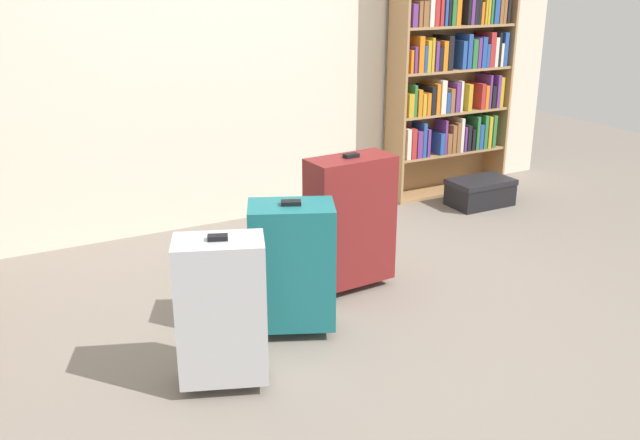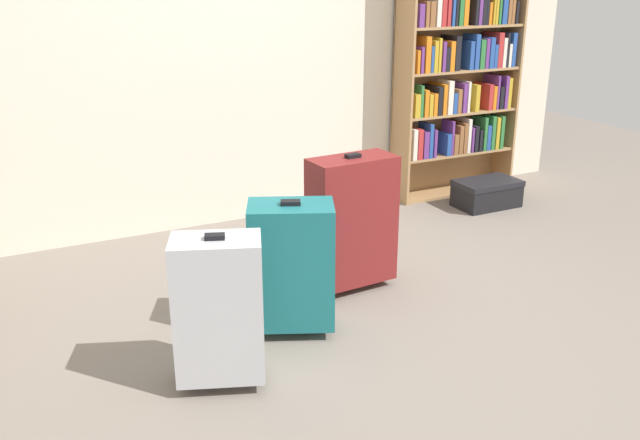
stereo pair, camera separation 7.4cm
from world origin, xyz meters
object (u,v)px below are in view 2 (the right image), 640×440
Objects in this scene: bookshelf at (459,61)px; suitcase_silver at (219,309)px; storage_box at (487,193)px; suitcase_teal at (291,265)px; suitcase_dark_red at (352,221)px.

bookshelf reaches higher than suitcase_silver.
bookshelf reaches higher than storage_box.
bookshelf is at bearing 35.26° from suitcase_silver.
suitcase_teal is at bearing -152.58° from storage_box.
storage_box is (0.02, -0.42, -0.94)m from bookshelf.
suitcase_dark_red is at bearing -142.69° from bookshelf.
storage_box is at bearing 26.31° from suitcase_dark_red.
suitcase_teal is (-2.13, -1.10, 0.25)m from storage_box.
suitcase_silver is at bearing -144.74° from bookshelf.
bookshelf reaches higher than suitcase_dark_red.
bookshelf is 3.23m from suitcase_silver.
bookshelf is 2.85× the size of suitcase_teal.
bookshelf is 1.03m from storage_box.
storage_box is at bearing 28.34° from suitcase_silver.
suitcase_teal is 0.98× the size of suitcase_silver.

